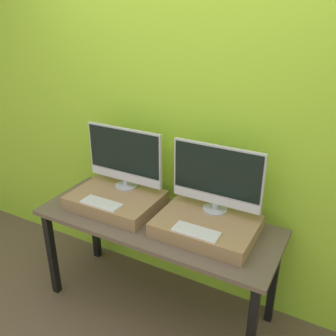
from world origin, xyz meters
name	(u,v)px	position (x,y,z in m)	size (l,w,h in m)	color
ground_plane	(135,334)	(0.00, 0.00, 0.00)	(12.00, 12.00, 0.00)	brown
wall_back	(183,126)	(0.00, 0.70, 1.30)	(8.00, 0.04, 2.60)	#9ED12D
workbench	(157,231)	(0.00, 0.31, 0.66)	(1.66, 0.63, 0.75)	brown
wooden_riser_left	(116,200)	(-0.35, 0.34, 0.79)	(0.62, 0.45, 0.10)	#99754C
monitor_left	(125,157)	(-0.35, 0.47, 1.08)	(0.60, 0.16, 0.45)	#B2B2B7
keyboard_left	(101,203)	(-0.35, 0.18, 0.85)	(0.28, 0.11, 0.01)	silver
wooden_riser_right	(206,226)	(0.35, 0.34, 0.79)	(0.62, 0.45, 0.10)	#99754C
monitor_right	(217,177)	(0.35, 0.47, 1.08)	(0.60, 0.16, 0.45)	#B2B2B7
keyboard_right	(196,231)	(0.35, 0.18, 0.85)	(0.28, 0.11, 0.01)	silver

